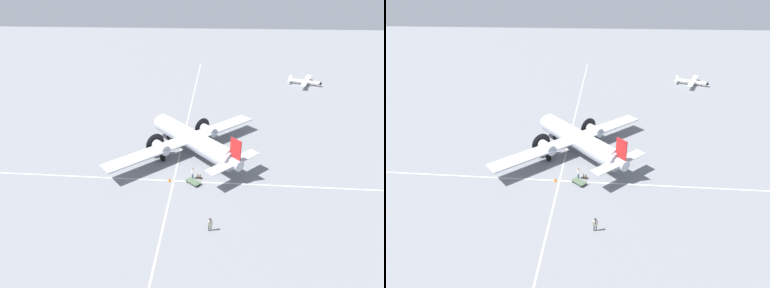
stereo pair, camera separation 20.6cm
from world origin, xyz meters
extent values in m
plane|color=slate|center=(0.00, 0.00, 0.00)|extent=(300.00, 300.00, 0.00)
cube|color=silver|center=(0.00, 1.88, 0.00)|extent=(120.00, 0.16, 0.01)
cube|color=silver|center=(-7.30, 0.00, 0.00)|extent=(0.16, 120.00, 0.01)
cylinder|color=#ADB2BC|center=(0.00, 0.00, 2.47)|extent=(13.84, 13.32, 2.74)
cylinder|color=white|center=(0.00, 0.00, 3.22)|extent=(12.69, 12.17, 1.92)
sphere|color=#ADB2BC|center=(5.98, 5.67, 2.47)|extent=(2.60, 2.60, 2.60)
cylinder|color=#ADB2BC|center=(-5.98, -5.67, 2.61)|extent=(3.37, 3.31, 1.51)
cube|color=red|center=(-6.41, -6.08, 4.53)|extent=(1.41, 1.35, 3.15)
cube|color=#ADB2BC|center=(-6.27, -5.94, 2.74)|extent=(7.18, 7.45, 0.10)
cube|color=#ADB2BC|center=(0.87, 0.83, 2.13)|extent=(20.68, 21.61, 0.20)
cylinder|color=#ADB2BC|center=(-2.11, 4.39, 2.15)|extent=(3.08, 3.03, 1.51)
cylinder|color=black|center=(-0.99, 5.46, 2.15)|extent=(2.21, 2.32, 3.17)
sphere|color=black|center=(-0.89, 5.55, 2.15)|extent=(0.53, 0.53, 0.53)
cylinder|color=#ADB2BC|center=(4.27, -2.35, 2.15)|extent=(3.08, 3.03, 1.51)
cylinder|color=black|center=(5.39, -1.28, 2.15)|extent=(2.21, 2.32, 3.17)
sphere|color=black|center=(5.50, -1.18, 2.15)|extent=(0.53, 0.53, 0.53)
cylinder|color=#4C4C51|center=(-2.32, 4.20, 1.05)|extent=(0.18, 0.18, 0.99)
cylinder|color=black|center=(-2.32, 4.20, 0.55)|extent=(1.00, 0.97, 1.10)
cylinder|color=#4C4C51|center=(4.07, -2.54, 1.05)|extent=(0.18, 0.18, 0.99)
cylinder|color=black|center=(4.07, -2.54, 0.55)|extent=(1.00, 0.97, 1.10)
cylinder|color=#4C4C51|center=(4.66, 4.42, 0.79)|extent=(0.14, 0.14, 0.89)
cylinder|color=black|center=(4.66, 4.42, 0.35)|extent=(0.63, 0.61, 0.70)
cylinder|color=#2D2D33|center=(-16.08, -3.30, 0.39)|extent=(0.11, 0.11, 0.78)
cylinder|color=#2D2D33|center=(-16.12, -3.08, 0.39)|extent=(0.11, 0.11, 0.78)
cube|color=beige|center=(-16.10, -3.19, 1.07)|extent=(0.24, 0.40, 0.58)
sphere|color=#8C6647|center=(-16.10, -3.19, 1.49)|extent=(0.26, 0.26, 0.26)
cylinder|color=beige|center=(-16.06, -3.42, 1.04)|extent=(0.09, 0.09, 0.55)
cylinder|color=beige|center=(-16.15, -2.96, 1.04)|extent=(0.09, 0.09, 0.55)
cube|color=navy|center=(-16.20, -3.21, 1.14)|extent=(0.02, 0.05, 0.37)
cylinder|color=#2D2D33|center=(-16.10, -3.19, 1.60)|extent=(0.32, 0.32, 0.06)
cylinder|color=navy|center=(-6.64, -0.65, 0.41)|extent=(0.12, 0.12, 0.81)
cylinder|color=navy|center=(-6.42, -0.56, 0.41)|extent=(0.12, 0.12, 0.81)
cube|color=white|center=(-6.53, -0.60, 1.12)|extent=(0.43, 0.32, 0.61)
sphere|color=#8C6647|center=(-6.53, -0.60, 1.56)|extent=(0.27, 0.27, 0.27)
cylinder|color=white|center=(-6.76, -0.69, 1.09)|extent=(0.09, 0.09, 0.58)
cylinder|color=white|center=(-6.31, -0.51, 1.09)|extent=(0.09, 0.09, 0.58)
cube|color=#47331E|center=(-6.48, -1.62, 0.24)|extent=(0.44, 0.18, 0.47)
cube|color=#312315|center=(-6.48, -1.62, 0.50)|extent=(0.16, 0.12, 0.02)
cube|color=brown|center=(-6.36, -1.31, 0.28)|extent=(0.37, 0.13, 0.57)
cube|color=#4A3520|center=(-6.36, -1.31, 0.60)|extent=(0.13, 0.09, 0.02)
cube|color=#4C6047|center=(-7.68, -0.78, 0.30)|extent=(2.08, 2.19, 0.04)
cube|color=#4C6047|center=(-8.29, -1.51, 0.54)|extent=(0.84, 0.72, 0.04)
cylinder|color=#4C6047|center=(-8.67, -1.18, 0.43)|extent=(0.04, 0.04, 0.22)
cylinder|color=#4C6047|center=(-7.90, -1.83, 0.43)|extent=(0.04, 0.04, 0.22)
cylinder|color=black|center=(-7.52, 0.07, 0.14)|extent=(0.23, 0.25, 0.28)
cylinder|color=black|center=(-6.87, -0.48, 0.14)|extent=(0.23, 0.25, 0.28)
cylinder|color=black|center=(-8.48, -1.07, 0.14)|extent=(0.23, 0.25, 0.28)
cylinder|color=black|center=(-7.83, -1.62, 0.14)|extent=(0.23, 0.25, 0.28)
cylinder|color=white|center=(38.57, -26.31, 0.81)|extent=(3.66, 7.27, 0.91)
sphere|color=black|center=(37.10, -29.92, 0.81)|extent=(0.82, 0.82, 0.82)
cube|color=white|center=(38.41, -26.69, 1.22)|extent=(10.83, 5.30, 0.08)
cube|color=white|center=(39.95, -22.92, 1.54)|extent=(0.31, 0.64, 1.19)
cube|color=white|center=(39.95, -22.92, 0.94)|extent=(3.61, 1.92, 0.04)
cylinder|color=black|center=(37.57, -28.77, 0.14)|extent=(0.18, 0.29, 0.28)
cylinder|color=#4C4C51|center=(37.57, -28.77, 0.24)|extent=(0.06, 0.06, 0.21)
cylinder|color=black|center=(39.49, -26.23, 0.14)|extent=(0.18, 0.29, 0.28)
cylinder|color=#4C4C51|center=(39.49, -26.23, 0.24)|extent=(0.06, 0.06, 0.21)
cylinder|color=black|center=(37.96, -25.61, 0.14)|extent=(0.18, 0.29, 0.28)
cylinder|color=#4C4C51|center=(37.96, -25.61, 0.24)|extent=(0.06, 0.06, 0.21)
cube|color=orange|center=(-7.43, 2.41, 0.01)|extent=(0.40, 0.40, 0.03)
cone|color=orange|center=(-7.43, 2.41, 0.26)|extent=(0.33, 0.33, 0.52)
camera|label=1|loc=(-39.97, -3.20, 23.19)|focal=28.00mm
camera|label=2|loc=(-39.95, -3.40, 23.19)|focal=28.00mm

